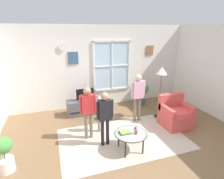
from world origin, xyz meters
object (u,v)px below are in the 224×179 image
at_px(tv_stand, 86,107).
at_px(television, 85,94).
at_px(potted_plant_by_window, 142,90).
at_px(potted_plant_corner, 4,153).
at_px(person_red_shirt, 88,107).
at_px(person_green_shirt, 100,110).
at_px(cup, 136,132).
at_px(coffee_table, 131,134).
at_px(person_black_shirt, 105,113).
at_px(floor_lamp, 161,76).
at_px(book_stack, 125,132).
at_px(remote_near_books, 135,129).
at_px(armchair, 175,115).
at_px(person_pink_shirt, 138,92).

bearing_deg(tv_stand, television, -90.00).
distance_m(potted_plant_by_window, potted_plant_corner, 4.57).
bearing_deg(potted_plant_by_window, person_red_shirt, -145.42).
bearing_deg(person_green_shirt, potted_plant_by_window, 35.42).
bearing_deg(cup, coffee_table, 153.43).
distance_m(person_black_shirt, floor_lamp, 2.25).
xyz_separation_m(book_stack, person_red_shirt, (-0.67, 0.74, 0.39)).
height_order(television, potted_plant_corner, television).
height_order(tv_stand, book_stack, same).
bearing_deg(coffee_table, book_stack, 158.06).
xyz_separation_m(cup, person_green_shirt, (-0.53, 1.05, 0.15)).
bearing_deg(cup, book_stack, 155.88).
relative_size(person_red_shirt, person_green_shirt, 1.34).
distance_m(person_red_shirt, potted_plant_by_window, 2.76).
bearing_deg(cup, potted_plant_by_window, 60.36).
bearing_deg(person_black_shirt, person_green_shirt, 84.73).
xyz_separation_m(coffee_table, remote_near_books, (0.17, 0.12, 0.04)).
relative_size(armchair, cup, 8.57).
distance_m(cup, potted_plant_by_window, 2.76).
bearing_deg(remote_near_books, person_green_shirt, 124.51).
bearing_deg(potted_plant_corner, floor_lamp, 15.46).
bearing_deg(cup, person_pink_shirt, 63.50).
xyz_separation_m(coffee_table, potted_plant_by_window, (1.47, 2.35, 0.16)).
distance_m(book_stack, remote_near_books, 0.31).
height_order(cup, person_black_shirt, person_black_shirt).
distance_m(television, potted_plant_corner, 2.84).
height_order(television, floor_lamp, floor_lamp).
height_order(remote_near_books, person_green_shirt, person_green_shirt).
height_order(television, coffee_table, television).
distance_m(person_red_shirt, floor_lamp, 2.41).
height_order(coffee_table, potted_plant_corner, potted_plant_corner).
bearing_deg(cup, person_red_shirt, 136.89).
distance_m(television, book_stack, 2.23).
height_order(remote_near_books, floor_lamp, floor_lamp).
relative_size(potted_plant_by_window, potted_plant_corner, 1.16).
xyz_separation_m(book_stack, person_green_shirt, (-0.30, 0.95, 0.17)).
relative_size(book_stack, person_black_shirt, 0.18).
bearing_deg(television, person_green_shirt, -82.00).
bearing_deg(tv_stand, armchair, -34.51).
bearing_deg(coffee_table, person_pink_shirt, 58.94).
relative_size(book_stack, floor_lamp, 0.15).
distance_m(television, remote_near_books, 2.24).
relative_size(person_green_shirt, potted_plant_by_window, 1.17).
xyz_separation_m(television, potted_plant_by_window, (2.07, 0.13, -0.11)).
distance_m(armchair, person_black_shirt, 2.22).
bearing_deg(coffee_table, person_black_shirt, 141.62).
xyz_separation_m(person_black_shirt, person_red_shirt, (-0.31, 0.40, 0.02)).
relative_size(person_red_shirt, floor_lamp, 0.84).
bearing_deg(potted_plant_by_window, floor_lamp, -87.52).
bearing_deg(book_stack, television, 102.34).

